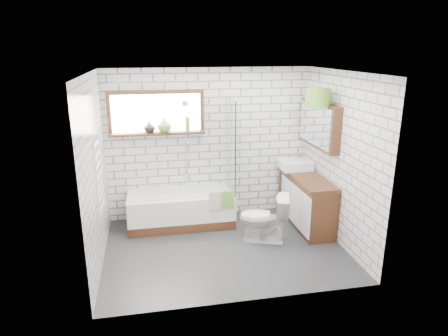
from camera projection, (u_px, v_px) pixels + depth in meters
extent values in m
cube|color=#252529|center=(224.00, 248.00, 5.82)|extent=(3.40, 2.60, 0.01)
cube|color=white|center=(224.00, 72.00, 5.10)|extent=(3.40, 2.60, 0.01)
cube|color=white|center=(209.00, 144.00, 6.69)|extent=(3.40, 0.01, 2.50)
cube|color=white|center=(248.00, 200.00, 4.23)|extent=(3.40, 0.01, 2.50)
cube|color=white|center=(95.00, 173.00, 5.15)|extent=(0.01, 2.60, 2.50)
cube|color=white|center=(340.00, 159.00, 5.77)|extent=(0.01, 2.60, 2.50)
cube|color=#351B0E|center=(157.00, 113.00, 6.33)|extent=(1.52, 0.16, 0.68)
cube|color=white|center=(99.00, 176.00, 5.17)|extent=(0.06, 0.52, 1.00)
cube|color=#351B0E|center=(319.00, 125.00, 6.21)|extent=(0.16, 1.20, 0.70)
cylinder|color=silver|center=(186.00, 140.00, 6.54)|extent=(0.02, 0.02, 1.30)
cube|color=white|center=(181.00, 209.00, 6.51)|extent=(1.69, 0.75, 0.55)
cube|color=white|center=(230.00, 146.00, 6.37)|extent=(0.02, 0.72, 1.50)
cube|color=#578B29|center=(227.00, 200.00, 6.22)|extent=(0.21, 0.06, 0.29)
cube|color=#C4AF88|center=(216.00, 200.00, 6.19)|extent=(0.22, 0.06, 0.29)
cube|color=#351B0E|center=(306.00, 200.00, 6.49)|extent=(0.47, 1.46, 0.84)
cube|color=white|center=(295.00, 165.00, 6.71)|extent=(0.51, 0.44, 0.15)
cylinder|color=silver|center=(304.00, 160.00, 6.73)|extent=(0.04, 0.04, 0.17)
imported|color=white|center=(264.00, 218.00, 5.93)|extent=(0.62, 0.81, 0.74)
imported|color=#5E902C|center=(164.00, 126.00, 6.38)|extent=(0.23, 0.23, 0.23)
imported|color=black|center=(149.00, 128.00, 6.34)|extent=(0.20, 0.20, 0.19)
cylinder|color=#5E902C|center=(187.00, 125.00, 6.45)|extent=(0.09, 0.09, 0.23)
cylinder|color=#578B29|center=(318.00, 98.00, 5.79)|extent=(0.36, 0.36, 0.27)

